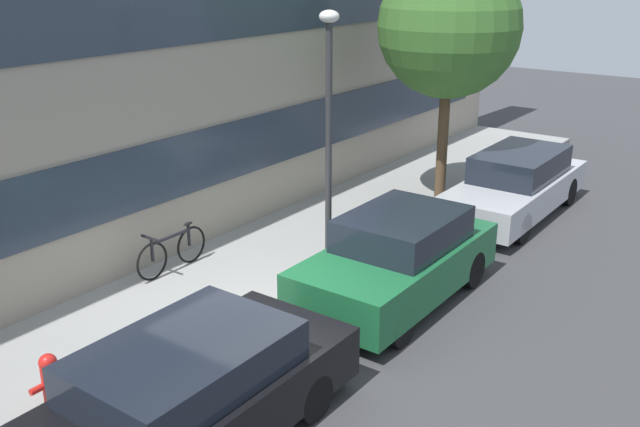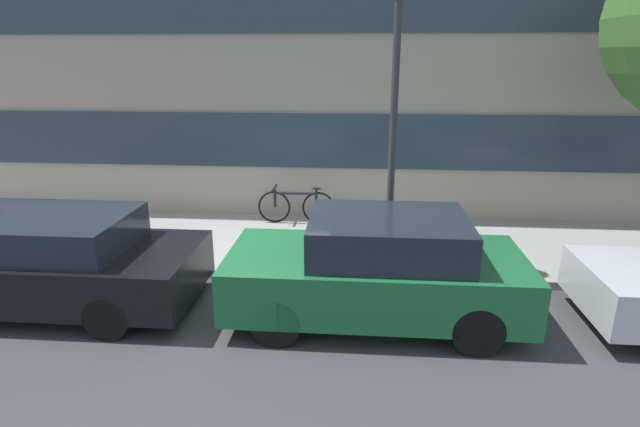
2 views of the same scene
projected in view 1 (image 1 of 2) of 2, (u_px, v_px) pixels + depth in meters
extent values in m
plane|color=#38383A|center=(266.00, 330.00, 10.52)|extent=(56.00, 56.00, 0.00)
cube|color=gray|center=(194.00, 300.00, 11.32)|extent=(28.00, 2.95, 0.13)
cube|color=gray|center=(91.00, 42.00, 11.07)|extent=(28.00, 0.90, 7.90)
cube|color=#2D3847|center=(124.00, 183.00, 11.55)|extent=(25.76, 0.04, 1.10)
cube|color=#2D3847|center=(108.00, 17.00, 10.67)|extent=(25.76, 0.04, 1.10)
cube|color=black|center=(176.00, 414.00, 7.68)|extent=(4.55, 1.77, 0.65)
cube|color=black|center=(185.00, 362.00, 7.63)|extent=(2.36, 1.56, 0.46)
cylinder|color=black|center=(313.00, 397.00, 8.40)|extent=(0.59, 0.18, 0.59)
cylinder|color=black|center=(215.00, 356.00, 9.28)|extent=(0.59, 0.18, 0.59)
cube|color=#195B33|center=(396.00, 267.00, 11.25)|extent=(3.84, 1.72, 0.69)
cube|color=black|center=(403.00, 229.00, 11.17)|extent=(2.00, 1.51, 0.51)
cylinder|color=black|center=(400.00, 326.00, 10.01)|extent=(0.62, 0.18, 0.62)
cylinder|color=black|center=(313.00, 297.00, 10.86)|extent=(0.62, 0.18, 0.62)
cylinder|color=black|center=(472.00, 269.00, 11.82)|extent=(0.62, 0.18, 0.62)
cylinder|color=black|center=(392.00, 248.00, 12.68)|extent=(0.62, 0.18, 0.62)
cube|color=#B2B5BA|center=(515.00, 192.00, 15.03)|extent=(4.53, 1.61, 0.60)
cube|color=black|center=(520.00, 164.00, 14.97)|extent=(2.36, 1.42, 0.55)
cylinder|color=black|center=(522.00, 228.00, 13.64)|extent=(0.61, 0.18, 0.61)
cylinder|color=black|center=(453.00, 213.00, 14.43)|extent=(0.61, 0.18, 0.61)
cylinder|color=black|center=(569.00, 191.00, 15.78)|extent=(0.61, 0.18, 0.61)
cylinder|color=black|center=(507.00, 180.00, 16.57)|extent=(0.61, 0.18, 0.61)
cylinder|color=red|center=(55.00, 408.00, 8.44)|extent=(0.30, 0.30, 0.04)
cylinder|color=red|center=(51.00, 386.00, 8.34)|extent=(0.20, 0.20, 0.56)
sphere|color=red|center=(48.00, 363.00, 8.23)|extent=(0.21, 0.21, 0.21)
cylinder|color=red|center=(37.00, 390.00, 8.18)|extent=(0.16, 0.08, 0.08)
cylinder|color=red|center=(64.00, 375.00, 8.46)|extent=(0.16, 0.08, 0.08)
torus|color=black|center=(152.00, 261.00, 11.76)|extent=(0.66, 0.05, 0.66)
torus|color=black|center=(191.00, 245.00, 12.45)|extent=(0.66, 0.05, 0.66)
cylinder|color=black|center=(171.00, 237.00, 12.00)|extent=(0.86, 0.06, 0.06)
cylinder|color=black|center=(189.00, 235.00, 12.35)|extent=(0.06, 0.06, 0.37)
cylinder|color=black|center=(152.00, 251.00, 11.71)|extent=(0.06, 0.06, 0.37)
ellipsoid|color=black|center=(188.00, 224.00, 12.28)|extent=(0.20, 0.08, 0.05)
cylinder|color=black|center=(151.00, 238.00, 11.63)|extent=(0.05, 0.44, 0.05)
cylinder|color=brown|center=(443.00, 135.00, 15.27)|extent=(0.23, 0.23, 2.94)
sphere|color=#386628|center=(449.00, 26.00, 14.50)|extent=(2.94, 2.94, 2.94)
cylinder|color=#2D2D30|center=(329.00, 151.00, 11.73)|extent=(0.11, 0.11, 4.10)
ellipsoid|color=silver|center=(329.00, 16.00, 11.01)|extent=(0.32, 0.32, 0.20)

